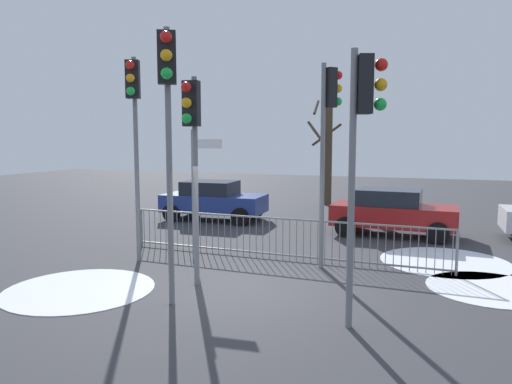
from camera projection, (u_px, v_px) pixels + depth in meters
The scene contains 14 objects.
ground_plane at pixel (243, 288), 9.89m from camera, with size 60.00×60.00×0.00m, color #38383D.
traffic_light_rear_right at pixel (192, 134), 9.64m from camera, with size 0.34×0.57×4.31m.
traffic_light_foreground_right at pixel (134, 113), 11.56m from camera, with size 0.38×0.54×5.02m.
traffic_light_mid_right at pixel (328, 120), 11.10m from camera, with size 0.46×0.48×4.77m.
traffic_light_rear_left at pixel (362, 126), 7.48m from camera, with size 0.55×0.37×4.44m.
traffic_light_mid_left at pixel (168, 105), 8.41m from camera, with size 0.41×0.52×5.01m.
direction_sign_post at pixel (196, 189), 11.77m from camera, with size 0.79×0.12×3.29m.
pedestrian_guard_railing at pixel (279, 238), 12.18m from camera, with size 8.40×0.32×1.07m.
car_red_mid at pixel (393, 211), 15.20m from camera, with size 3.87×2.06×1.47m.
car_blue_far at pixel (213, 200), 18.05m from camera, with size 3.86×2.05×1.47m.
bare_tree_left at pixel (327, 151), 21.95m from camera, with size 1.48×1.93×4.84m.
snow_patch_kerb at pixel (490, 289), 9.82m from camera, with size 2.52×2.52×0.01m, color white.
snow_patch_island at pixel (445, 262), 11.97m from camera, with size 3.14×3.14×0.01m, color white.
snow_patch_verge at pixel (79, 289), 9.77m from camera, with size 3.01×3.01×0.01m, color white.
Camera 1 is at (3.52, -8.94, 3.07)m, focal length 33.68 mm.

